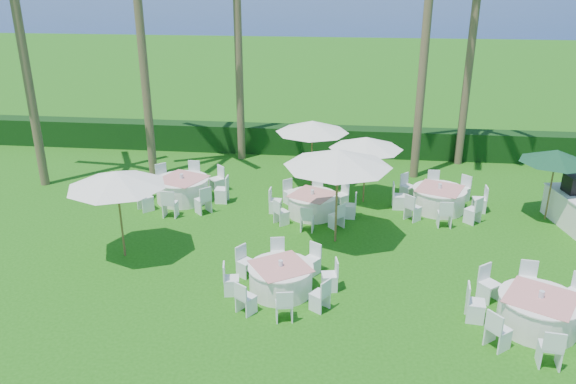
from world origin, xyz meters
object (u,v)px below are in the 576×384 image
(banquet_table_b, at_px, (281,278))
(umbrella_d, at_px, (366,143))
(umbrella_c, at_px, (312,127))
(umbrella_green, at_px, (556,156))
(umbrella_a, at_px, (116,179))
(banquet_table_e, at_px, (312,204))
(umbrella_b, at_px, (338,158))
(banquet_table_d, at_px, (182,189))
(banquet_table_f, at_px, (439,199))
(banquet_table_c, at_px, (538,312))

(banquet_table_b, bearing_deg, umbrella_d, 71.38)
(umbrella_c, height_order, umbrella_green, umbrella_c)
(umbrella_a, bearing_deg, banquet_table_e, 34.66)
(umbrella_b, bearing_deg, banquet_table_d, 154.47)
(banquet_table_b, xyz_separation_m, banquet_table_d, (-4.23, 5.62, 0.05))
(banquet_table_b, relative_size, umbrella_green, 1.22)
(umbrella_b, height_order, umbrella_c, umbrella_b)
(umbrella_a, bearing_deg, umbrella_green, 17.82)
(banquet_table_f, xyz_separation_m, umbrella_d, (-2.51, 0.45, 1.73))
(umbrella_b, height_order, umbrella_d, umbrella_b)
(umbrella_a, relative_size, umbrella_green, 1.15)
(banquet_table_c, distance_m, umbrella_c, 10.54)
(umbrella_c, bearing_deg, banquet_table_d, -154.15)
(umbrella_d, height_order, umbrella_green, umbrella_green)
(banquet_table_b, relative_size, umbrella_b, 0.92)
(banquet_table_d, bearing_deg, umbrella_a, -95.87)
(banquet_table_c, relative_size, banquet_table_e, 1.09)
(umbrella_d, xyz_separation_m, umbrella_green, (5.91, -0.80, 0.01))
(banquet_table_d, xyz_separation_m, banquet_table_e, (4.64, -0.73, -0.05))
(banquet_table_b, bearing_deg, banquet_table_c, -8.15)
(banquet_table_c, height_order, banquet_table_e, banquet_table_c)
(umbrella_a, xyz_separation_m, umbrella_d, (6.77, 4.87, -0.18))
(umbrella_d, bearing_deg, umbrella_b, -104.72)
(banquet_table_b, distance_m, umbrella_green, 9.86)
(banquet_table_e, height_order, umbrella_c, umbrella_c)
(banquet_table_e, distance_m, banquet_table_f, 4.31)
(banquet_table_d, height_order, umbrella_green, umbrella_green)
(umbrella_c, bearing_deg, umbrella_a, -127.14)
(banquet_table_c, bearing_deg, umbrella_d, 118.45)
(banquet_table_b, relative_size, banquet_table_d, 0.88)
(banquet_table_f, bearing_deg, banquet_table_d, -178.81)
(umbrella_a, distance_m, umbrella_d, 8.34)
(banquet_table_c, height_order, banquet_table_d, banquet_table_d)
(umbrella_b, height_order, umbrella_green, umbrella_b)
(banquet_table_d, distance_m, banquet_table_e, 4.70)
(umbrella_d, relative_size, umbrella_green, 1.07)
(umbrella_green, bearing_deg, umbrella_a, -162.18)
(umbrella_c, xyz_separation_m, umbrella_green, (7.86, -2.29, -0.11))
(banquet_table_b, distance_m, banquet_table_c, 6.02)
(banquet_table_d, bearing_deg, umbrella_d, 5.70)
(banquet_table_c, relative_size, umbrella_c, 1.16)
(banquet_table_b, distance_m, banquet_table_d, 7.03)
(umbrella_b, distance_m, umbrella_d, 3.40)
(banquet_table_b, xyz_separation_m, umbrella_d, (2.11, 6.26, 1.76))
(umbrella_d, bearing_deg, banquet_table_d, -174.30)
(banquet_table_d, height_order, umbrella_a, umbrella_a)
(banquet_table_c, distance_m, umbrella_b, 6.48)
(umbrella_d, bearing_deg, umbrella_a, -144.25)
(banquet_table_c, distance_m, umbrella_a, 11.02)
(banquet_table_b, bearing_deg, umbrella_a, 163.48)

